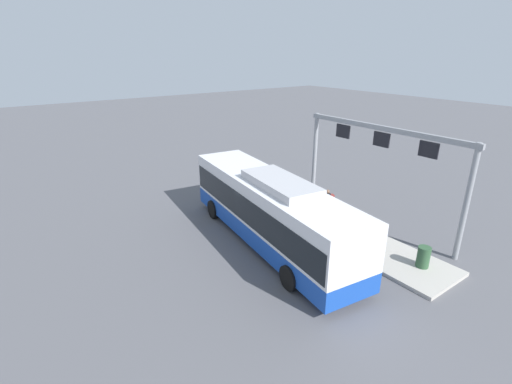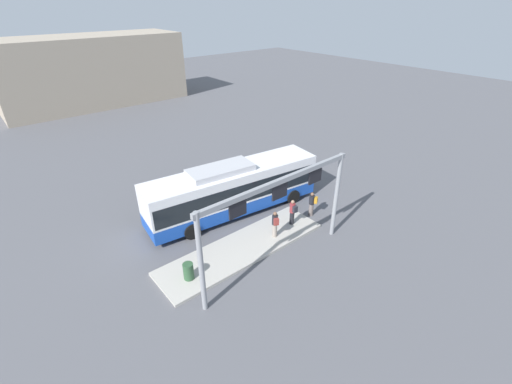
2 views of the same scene
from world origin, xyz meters
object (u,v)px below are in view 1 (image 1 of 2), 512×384
Objects in this scene: person_waiting_near at (302,195)px; person_waiting_mid at (327,204)px; person_boarding at (280,189)px; trash_bin at (423,257)px; bus_main at (270,208)px.

person_waiting_mid is at bearing 106.62° from person_waiting_near.
trash_bin is at bearing 61.26° from person_boarding.
person_boarding is 1.86× the size of trash_bin.
person_waiting_near and person_waiting_mid have the same top height.
bus_main is 12.95× the size of trash_bin.
trash_bin is (-5.61, 0.18, -0.44)m from person_waiting_mid.
bus_main is 4.08m from person_waiting_near.
person_boarding is 3.54m from person_waiting_mid.
person_boarding is 1.84m from person_waiting_near.
bus_main is 6.79m from trash_bin.
person_waiting_mid is at bearing -1.81° from trash_bin.
person_waiting_near is at bearing 0.73° from trash_bin.
person_waiting_mid reaches higher than trash_bin.
person_waiting_near is 7.32m from trash_bin.
bus_main is at bearing 33.22° from person_waiting_near.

